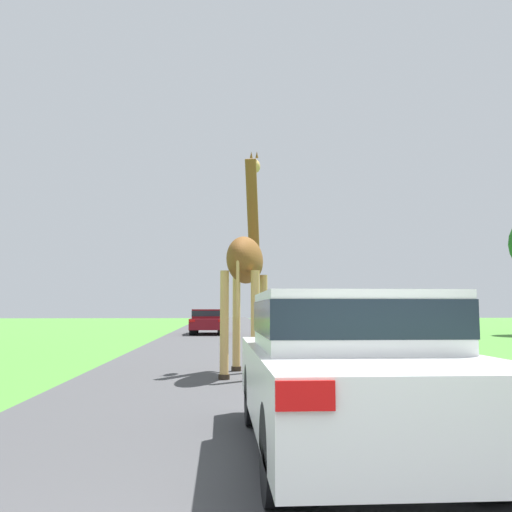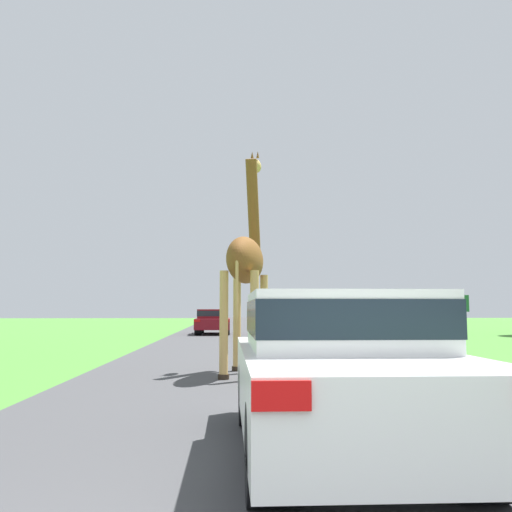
# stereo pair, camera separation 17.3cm
# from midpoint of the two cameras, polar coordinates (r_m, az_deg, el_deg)

# --- Properties ---
(road) EXTENTS (6.98, 120.00, 0.00)m
(road) POSITION_cam_midpoint_polar(r_m,az_deg,el_deg) (31.55, -2.70, -8.01)
(road) COLOR #424244
(road) RESTS_ON ground
(giraffe_near_road) EXTENTS (1.07, 2.87, 5.01)m
(giraffe_near_road) POSITION_cam_midpoint_polar(r_m,az_deg,el_deg) (11.18, -1.49, -0.67)
(giraffe_near_road) COLOR tan
(giraffe_near_road) RESTS_ON ground
(car_lead_maroon) EXTENTS (1.79, 4.26, 1.47)m
(car_lead_maroon) POSITION_cam_midpoint_polar(r_m,az_deg,el_deg) (5.19, 8.65, -11.42)
(car_lead_maroon) COLOR silver
(car_lead_maroon) RESTS_ON ground
(car_queue_right) EXTENTS (1.78, 4.24, 1.32)m
(car_queue_right) POSITION_cam_midpoint_polar(r_m,az_deg,el_deg) (29.22, -5.28, -6.79)
(car_queue_right) COLOR maroon
(car_queue_right) RESTS_ON ground
(car_queue_left) EXTENTS (1.88, 4.48, 1.18)m
(car_queue_left) POSITION_cam_midpoint_polar(r_m,az_deg,el_deg) (25.57, 2.48, -7.13)
(car_queue_left) COLOR #144C28
(car_queue_left) RESTS_ON ground
(sign_post) EXTENTS (0.70, 0.08, 1.69)m
(sign_post) POSITION_cam_midpoint_polar(r_m,az_deg,el_deg) (15.26, 19.73, -5.82)
(sign_post) COLOR #4C3823
(sign_post) RESTS_ON ground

